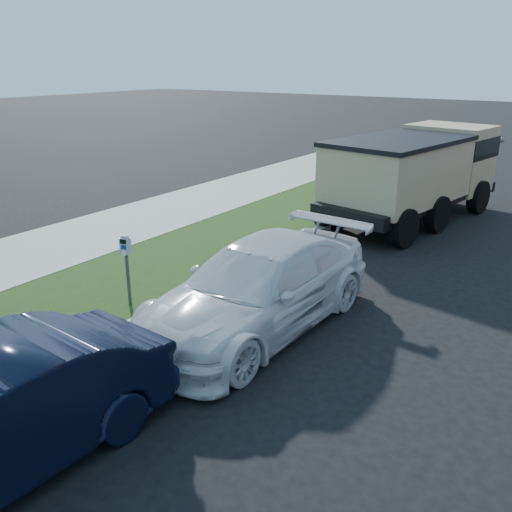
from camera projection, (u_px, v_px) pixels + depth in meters
The scene contains 5 objects.
ground at pixel (294, 353), 8.33m from camera, with size 120.00×120.00×0.00m, color black.
streetside at pixel (135, 247), 12.83m from camera, with size 6.12×50.00×0.15m.
parking_meter at pixel (126, 255), 9.37m from camera, with size 0.20×0.16×1.30m.
white_wagon at pixel (259, 287), 8.93m from camera, with size 2.01×4.93×1.43m, color silver.
dump_truck at pixel (417, 170), 15.01m from camera, with size 3.32×6.53×2.45m.
Camera 1 is at (3.68, -6.36, 4.23)m, focal length 38.00 mm.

